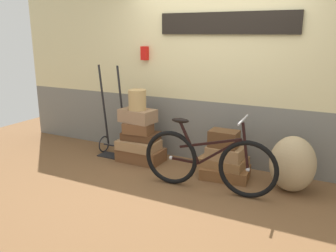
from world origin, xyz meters
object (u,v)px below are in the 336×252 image
object	(u,v)px
suitcase_0	(141,155)
suitcase_5	(225,172)
suitcase_3	(138,128)
suitcase_4	(138,116)
burlap_sack	(292,164)
bicycle	(207,162)
wicker_basket	(137,100)
suitcase_8	(224,139)
luggage_trolley	(113,133)
suitcase_7	(225,153)
suitcase_6	(223,161)
suitcase_1	(139,145)
suitcase_2	(141,136)

from	to	relation	value
suitcase_0	suitcase_5	size ratio (longest dim) A/B	1.09
suitcase_3	suitcase_4	xyz separation A→B (m)	(-0.04, 0.05, 0.17)
suitcase_4	burlap_sack	size ratio (longest dim) A/B	0.74
burlap_sack	bicycle	xyz separation A→B (m)	(-0.90, -0.45, 0.02)
wicker_basket	suitcase_8	bearing A→B (deg)	-0.90
wicker_basket	luggage_trolley	distance (m)	0.76
suitcase_8	bicycle	xyz separation A→B (m)	(-0.04, -0.46, -0.16)
suitcase_7	suitcase_6	bearing A→B (deg)	135.22
suitcase_3	luggage_trolley	distance (m)	0.55
suitcase_8	luggage_trolley	size ratio (longest dim) A/B	0.26
suitcase_1	wicker_basket	world-z (taller)	wicker_basket
suitcase_3	suitcase_4	world-z (taller)	suitcase_4
suitcase_0	burlap_sack	size ratio (longest dim) A/B	0.97
luggage_trolley	suitcase_3	bearing A→B (deg)	-9.63
suitcase_2	suitcase_7	bearing A→B (deg)	-5.09
suitcase_8	bicycle	world-z (taller)	bicycle
suitcase_6	burlap_sack	world-z (taller)	burlap_sack
suitcase_6	suitcase_7	bearing A→B (deg)	-44.42
suitcase_2	suitcase_1	bearing A→B (deg)	-99.93
suitcase_1	suitcase_3	distance (m)	0.25
suitcase_3	suitcase_8	xyz separation A→B (m)	(1.29, 0.01, 0.02)
suitcase_1	suitcase_3	size ratio (longest dim) A/B	1.50
suitcase_3	burlap_sack	distance (m)	2.16
suitcase_1	suitcase_2	bearing A→B (deg)	83.62
wicker_basket	burlap_sack	bearing A→B (deg)	-0.87
suitcase_4	suitcase_5	world-z (taller)	suitcase_4
suitcase_5	suitcase_1	bearing A→B (deg)	174.11
suitcase_4	suitcase_6	distance (m)	1.40
suitcase_6	suitcase_7	world-z (taller)	suitcase_7
suitcase_2	suitcase_0	bearing A→B (deg)	-70.62
suitcase_5	luggage_trolley	distance (m)	1.87
luggage_trolley	bicycle	xyz separation A→B (m)	(1.77, -0.54, 0.02)
suitcase_4	suitcase_6	xyz separation A→B (m)	(1.32, -0.00, -0.48)
suitcase_2	suitcase_4	distance (m)	0.30
suitcase_1	suitcase_8	bearing A→B (deg)	0.61
suitcase_1	bicycle	bearing A→B (deg)	-19.71
suitcase_0	suitcase_2	world-z (taller)	suitcase_2
suitcase_5	wicker_basket	distance (m)	1.59
suitcase_8	luggage_trolley	xyz separation A→B (m)	(-1.81, 0.08, -0.19)
suitcase_6	luggage_trolley	world-z (taller)	luggage_trolley
suitcase_0	suitcase_6	xyz separation A→B (m)	(1.27, 0.02, 0.11)
wicker_basket	suitcase_3	bearing A→B (deg)	-53.17
burlap_sack	suitcase_3	bearing A→B (deg)	179.86
suitcase_5	suitcase_6	world-z (taller)	suitcase_6
suitcase_1	suitcase_7	xyz separation A→B (m)	(1.31, 0.02, 0.08)
suitcase_7	wicker_basket	bearing A→B (deg)	-177.48
suitcase_4	bicycle	world-z (taller)	bicycle
suitcase_6	bicycle	bearing A→B (deg)	-90.60
suitcase_1	burlap_sack	distance (m)	2.15
suitcase_3	bicycle	xyz separation A→B (m)	(1.25, -0.45, -0.15)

